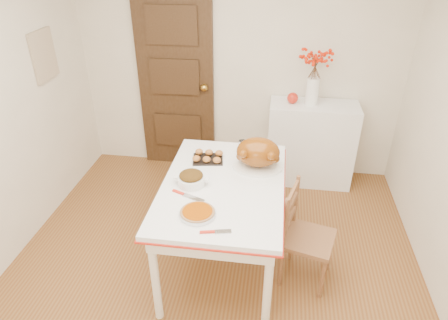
# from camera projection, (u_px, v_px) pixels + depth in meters

# --- Properties ---
(floor) EXTENTS (3.50, 4.00, 0.00)m
(floor) POSITION_uv_depth(u_px,v_px,m) (208.00, 291.00, 3.18)
(floor) COLOR brown
(floor) RESTS_ON ground
(wall_back) EXTENTS (3.50, 0.00, 2.50)m
(wall_back) POSITION_uv_depth(u_px,v_px,m) (239.00, 64.00, 4.26)
(wall_back) COLOR silver
(wall_back) RESTS_ON ground
(door_back) EXTENTS (0.85, 0.06, 2.06)m
(door_back) POSITION_uv_depth(u_px,v_px,m) (176.00, 82.00, 4.43)
(door_back) COLOR black
(door_back) RESTS_ON ground
(photo_board) EXTENTS (0.03, 0.35, 0.45)m
(photo_board) POSITION_uv_depth(u_px,v_px,m) (44.00, 55.00, 3.66)
(photo_board) COLOR #C9BA91
(photo_board) RESTS_ON ground
(sideboard) EXTENTS (0.93, 0.41, 0.93)m
(sideboard) POSITION_uv_depth(u_px,v_px,m) (310.00, 144.00, 4.37)
(sideboard) COLOR white
(sideboard) RESTS_ON floor
(kitchen_table) EXTENTS (0.94, 1.38, 0.83)m
(kitchen_table) POSITION_uv_depth(u_px,v_px,m) (223.00, 226.00, 3.24)
(kitchen_table) COLOR white
(kitchen_table) RESTS_ON floor
(chair_oak) EXTENTS (0.46, 0.46, 0.86)m
(chair_oak) POSITION_uv_depth(u_px,v_px,m) (309.00, 237.00, 3.10)
(chair_oak) COLOR brown
(chair_oak) RESTS_ON floor
(berry_vase) EXTENTS (0.30, 0.30, 0.59)m
(berry_vase) POSITION_uv_depth(u_px,v_px,m) (314.00, 77.00, 3.99)
(berry_vase) COLOR white
(berry_vase) RESTS_ON sideboard
(apple) EXTENTS (0.12, 0.12, 0.12)m
(apple) POSITION_uv_depth(u_px,v_px,m) (293.00, 98.00, 4.13)
(apple) COLOR red
(apple) RESTS_ON sideboard
(turkey_platter) EXTENTS (0.49, 0.45, 0.26)m
(turkey_platter) POSITION_uv_depth(u_px,v_px,m) (258.00, 154.00, 3.17)
(turkey_platter) COLOR #7C3C0B
(turkey_platter) RESTS_ON kitchen_table
(pumpkin_pie) EXTENTS (0.31, 0.31, 0.05)m
(pumpkin_pie) POSITION_uv_depth(u_px,v_px,m) (197.00, 212.00, 2.68)
(pumpkin_pie) COLOR #913B00
(pumpkin_pie) RESTS_ON kitchen_table
(stuffing_dish) EXTENTS (0.32, 0.28, 0.10)m
(stuffing_dish) POSITION_uv_depth(u_px,v_px,m) (191.00, 178.00, 3.00)
(stuffing_dish) COLOR #432C0B
(stuffing_dish) RESTS_ON kitchen_table
(rolls_tray) EXTENTS (0.28, 0.23, 0.07)m
(rolls_tray) POSITION_uv_depth(u_px,v_px,m) (208.00, 157.00, 3.32)
(rolls_tray) COLOR #B26C38
(rolls_tray) RESTS_ON kitchen_table
(pie_server) EXTENTS (0.21, 0.10, 0.01)m
(pie_server) POSITION_uv_depth(u_px,v_px,m) (216.00, 232.00, 2.54)
(pie_server) COLOR silver
(pie_server) RESTS_ON kitchen_table
(carving_knife) EXTENTS (0.28, 0.17, 0.01)m
(carving_knife) POSITION_uv_depth(u_px,v_px,m) (188.00, 196.00, 2.88)
(carving_knife) COLOR silver
(carving_knife) RESTS_ON kitchen_table
(drinking_glass) EXTENTS (0.07, 0.07, 0.12)m
(drinking_glass) POSITION_uv_depth(u_px,v_px,m) (242.00, 147.00, 3.42)
(drinking_glass) COLOR white
(drinking_glass) RESTS_ON kitchen_table
(shaker_pair) EXTENTS (0.09, 0.06, 0.08)m
(shaker_pair) POSITION_uv_depth(u_px,v_px,m) (264.00, 148.00, 3.44)
(shaker_pair) COLOR white
(shaker_pair) RESTS_ON kitchen_table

